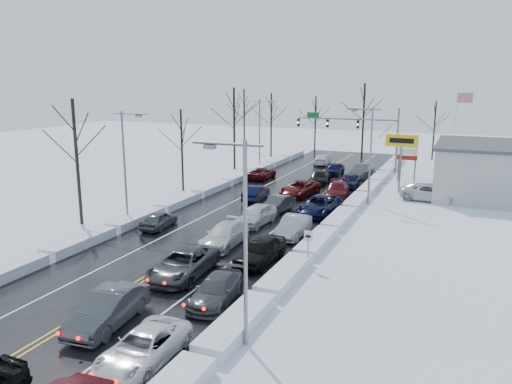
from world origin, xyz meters
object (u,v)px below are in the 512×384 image
at_px(oncoming_car_0, 256,200).
at_px(tires_plus_sign, 402,145).
at_px(traffic_signal_mast, 357,127).
at_px(flagpole, 456,126).

bearing_deg(oncoming_car_0, tires_plus_sign, -148.93).
relative_size(traffic_signal_mast, oncoming_car_0, 3.01).
xyz_separation_m(tires_plus_sign, oncoming_car_0, (-12.26, -8.92, -4.99)).
distance_m(tires_plus_sign, flagpole, 14.79).
relative_size(traffic_signal_mast, tires_plus_sign, 2.21).
relative_size(flagpole, oncoming_car_0, 2.26).
height_order(traffic_signal_mast, oncoming_car_0, traffic_signal_mast).
distance_m(traffic_signal_mast, tires_plus_sign, 13.92).
height_order(tires_plus_sign, flagpole, flagpole).
height_order(tires_plus_sign, oncoming_car_0, tires_plus_sign).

